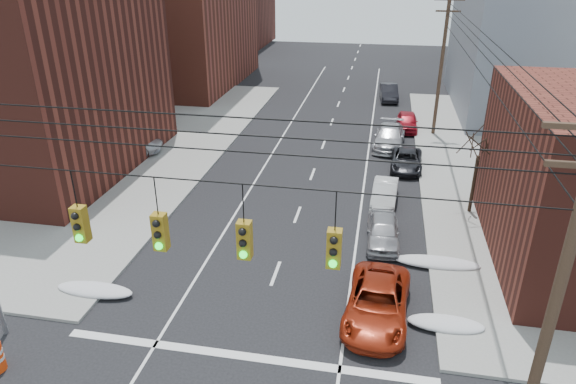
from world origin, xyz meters
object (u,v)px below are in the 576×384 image
at_px(parked_car_d, 389,137).
at_px(lot_car_a, 63,168).
at_px(parked_car_f, 389,92).
at_px(red_pickup, 377,303).
at_px(parked_car_a, 383,231).
at_px(lot_car_c, 38,154).
at_px(lot_car_b, 123,143).
at_px(parked_car_e, 407,122).
at_px(parked_car_b, 385,193).
at_px(lot_car_d, 79,144).
at_px(parked_car_c, 407,160).

bearing_deg(parked_car_d, lot_car_a, -149.55).
bearing_deg(parked_car_f, lot_car_a, -134.82).
relative_size(red_pickup, parked_car_a, 1.30).
relative_size(red_pickup, lot_car_c, 1.03).
bearing_deg(lot_car_b, parked_car_e, -77.12).
bearing_deg(parked_car_e, lot_car_c, -152.80).
distance_m(parked_car_a, parked_car_b, 4.68).
bearing_deg(parked_car_a, parked_car_f, 88.12).
bearing_deg(parked_car_d, red_pickup, -86.94).
distance_m(red_pickup, parked_car_e, 25.35).
xyz_separation_m(lot_car_c, lot_car_d, (1.64, 2.48, -0.05)).
xyz_separation_m(lot_car_b, lot_car_d, (-3.10, -0.65, -0.09)).
bearing_deg(parked_car_f, red_pickup, -94.93).
bearing_deg(lot_car_c, parked_car_c, -71.42).
distance_m(parked_car_b, lot_car_c, 23.78).
distance_m(parked_car_b, parked_car_f, 24.12).
height_order(parked_car_d, lot_car_b, lot_car_b).
bearing_deg(parked_car_c, parked_car_e, 91.03).
xyz_separation_m(parked_car_c, parked_car_e, (0.21, 8.77, 0.10)).
distance_m(parked_car_e, lot_car_a, 26.71).
xyz_separation_m(red_pickup, parked_car_c, (1.51, 16.53, -0.12)).
bearing_deg(parked_car_f, lot_car_b, -139.09).
height_order(lot_car_a, lot_car_c, lot_car_c).
bearing_deg(parked_car_b, parked_car_e, 86.98).
height_order(parked_car_a, parked_car_b, parked_car_a).
relative_size(red_pickup, lot_car_a, 1.34).
relative_size(parked_car_a, parked_car_d, 0.75).
bearing_deg(parked_car_e, parked_car_c, -91.30).
relative_size(parked_car_b, lot_car_c, 0.77).
relative_size(parked_car_d, lot_car_b, 0.95).
bearing_deg(lot_car_d, lot_car_c, 132.95).
xyz_separation_m(parked_car_b, lot_car_c, (-23.73, 1.56, 0.24)).
distance_m(parked_car_b, parked_car_d, 10.05).
bearing_deg(lot_car_c, parked_car_f, -37.38).
height_order(parked_car_c, parked_car_d, parked_car_d).
distance_m(parked_car_a, parked_car_d, 14.73).
relative_size(parked_car_c, lot_car_d, 1.08).
distance_m(lot_car_a, lot_car_d, 4.64).
bearing_deg(lot_car_b, parked_car_b, -116.55).
bearing_deg(lot_car_a, lot_car_b, 2.24).
bearing_deg(parked_car_a, parked_car_c, 80.54).
height_order(parked_car_b, lot_car_b, lot_car_b).
height_order(parked_car_c, lot_car_b, lot_car_b).
xyz_separation_m(parked_car_b, parked_car_d, (0.16, 10.05, 0.13)).
height_order(red_pickup, lot_car_a, red_pickup).
relative_size(parked_car_d, lot_car_d, 1.32).
xyz_separation_m(parked_car_c, lot_car_b, (-20.38, -1.08, 0.32)).
distance_m(parked_car_d, lot_car_a, 23.20).
bearing_deg(parked_car_d, lot_car_d, -161.06).
bearing_deg(lot_car_b, lot_car_d, 89.11).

